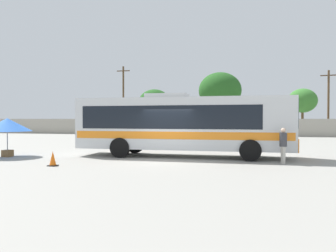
% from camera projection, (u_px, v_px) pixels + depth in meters
% --- Properties ---
extents(ground_plane, '(300.00, 300.00, 0.00)m').
position_uv_depth(ground_plane, '(198.00, 145.00, 25.70)').
color(ground_plane, gray).
extents(perimeter_wall, '(80.00, 0.30, 2.03)m').
position_uv_depth(perimeter_wall, '(218.00, 127.00, 40.02)').
color(perimeter_wall, '#9E998C').
rests_on(perimeter_wall, ground_plane).
extents(coach_bus_silver_orange, '(11.34, 2.95, 3.36)m').
position_uv_depth(coach_bus_silver_orange, '(180.00, 123.00, 17.69)').
color(coach_bus_silver_orange, silver).
rests_on(coach_bus_silver_orange, ground_plane).
extents(attendant_by_bus_door, '(0.42, 0.42, 1.61)m').
position_uv_depth(attendant_by_bus_door, '(283.00, 144.00, 14.81)').
color(attendant_by_bus_door, '#B7B2A8').
rests_on(attendant_by_bus_door, ground_plane).
extents(vendor_umbrella_near_gate_blue, '(2.52, 2.52, 2.05)m').
position_uv_depth(vendor_umbrella_near_gate_blue, '(7.00, 125.00, 17.60)').
color(vendor_umbrella_near_gate_blue, gray).
rests_on(vendor_umbrella_near_gate_blue, ground_plane).
extents(parked_car_leftmost_maroon, '(4.08, 2.01, 1.49)m').
position_uv_depth(parked_car_leftmost_maroon, '(117.00, 129.00, 38.94)').
color(parked_car_leftmost_maroon, maroon).
rests_on(parked_car_leftmost_maroon, ground_plane).
extents(parked_car_second_silver, '(4.65, 2.20, 1.40)m').
position_uv_depth(parked_car_second_silver, '(164.00, 130.00, 37.65)').
color(parked_car_second_silver, '#B7BABF').
rests_on(parked_car_second_silver, ground_plane).
extents(parked_car_third_white, '(4.16, 2.24, 1.47)m').
position_uv_depth(parked_car_third_white, '(222.00, 130.00, 36.19)').
color(parked_car_third_white, silver).
rests_on(parked_car_third_white, ground_plane).
extents(utility_pole_near, '(1.80, 0.34, 7.72)m').
position_uv_depth(utility_pole_near, '(328.00, 102.00, 38.78)').
color(utility_pole_near, '#4C3823').
rests_on(utility_pole_near, ground_plane).
extents(utility_pole_far, '(1.80, 0.24, 9.14)m').
position_uv_depth(utility_pole_far, '(123.00, 99.00, 44.97)').
color(utility_pole_far, '#4C3823').
rests_on(utility_pole_far, ground_plane).
extents(roadside_tree_left, '(4.39, 4.39, 6.06)m').
position_uv_depth(roadside_tree_left, '(154.00, 103.00, 45.21)').
color(roadside_tree_left, brown).
rests_on(roadside_tree_left, ground_plane).
extents(roadside_tree_midleft, '(5.40, 5.40, 7.94)m').
position_uv_depth(roadside_tree_midleft, '(220.00, 91.00, 42.08)').
color(roadside_tree_midleft, brown).
rests_on(roadside_tree_midleft, ground_plane).
extents(roadside_tree_midright, '(3.74, 3.74, 6.03)m').
position_uv_depth(roadside_tree_midright, '(303.00, 101.00, 43.63)').
color(roadside_tree_midright, brown).
rests_on(roadside_tree_midright, ground_plane).
extents(traffic_cone_on_apron, '(0.36, 0.36, 0.64)m').
position_uv_depth(traffic_cone_on_apron, '(53.00, 159.00, 14.16)').
color(traffic_cone_on_apron, black).
rests_on(traffic_cone_on_apron, ground_plane).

